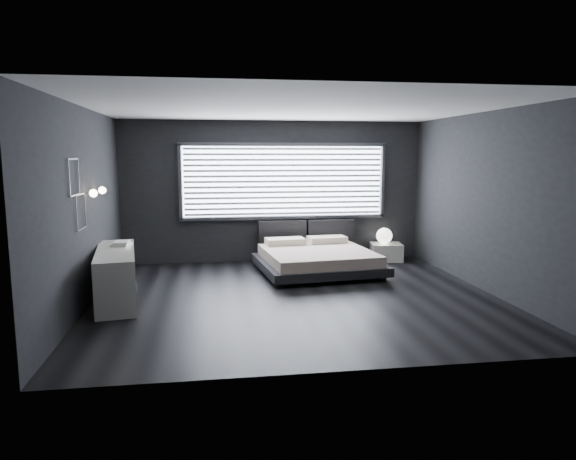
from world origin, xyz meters
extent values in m
plane|color=black|center=(0.00, 0.00, 0.00)|extent=(6.00, 6.00, 0.00)
plane|color=silver|center=(0.00, 0.00, 2.80)|extent=(6.00, 6.00, 0.00)
cube|color=black|center=(0.00, 2.75, 1.40)|extent=(6.00, 0.04, 2.80)
cube|color=black|center=(0.00, -2.75, 1.40)|extent=(6.00, 0.04, 2.80)
cube|color=black|center=(-3.00, 0.00, 1.40)|extent=(0.04, 5.50, 2.80)
cube|color=black|center=(3.00, 0.00, 1.40)|extent=(0.04, 5.50, 2.80)
cube|color=white|center=(0.20, 2.73, 1.61)|extent=(4.00, 0.02, 1.38)
cube|color=#47474C|center=(-1.84, 2.70, 1.61)|extent=(0.06, 0.08, 1.48)
cube|color=#47474C|center=(2.24, 2.70, 1.61)|extent=(0.06, 0.08, 1.48)
cube|color=#47474C|center=(0.20, 2.70, 2.34)|extent=(4.14, 0.08, 0.06)
cube|color=#47474C|center=(0.20, 2.70, 0.88)|extent=(4.14, 0.08, 0.06)
cube|color=silver|center=(0.20, 2.67, 1.61)|extent=(3.94, 0.03, 1.32)
cube|color=black|center=(0.15, 2.64, 0.57)|extent=(0.96, 0.16, 0.52)
cube|color=black|center=(1.15, 2.64, 0.57)|extent=(0.96, 0.16, 0.52)
cylinder|color=silver|center=(-2.95, 0.05, 1.60)|extent=(0.10, 0.02, 0.02)
sphere|color=#FFE5B7|center=(-2.88, 0.05, 1.60)|extent=(0.11, 0.11, 0.11)
cylinder|color=silver|center=(-2.95, 0.65, 1.60)|extent=(0.10, 0.02, 0.02)
sphere|color=#FFE5B7|center=(-2.88, 0.65, 1.60)|extent=(0.11, 0.11, 0.11)
cube|color=#47474C|center=(-2.98, -0.55, 2.08)|extent=(0.01, 0.46, 0.02)
cube|color=#47474C|center=(-2.98, -0.55, 1.62)|extent=(0.01, 0.46, 0.02)
cube|color=#47474C|center=(-2.98, -0.32, 1.85)|extent=(0.01, 0.02, 0.46)
cube|color=#47474C|center=(-2.98, -0.78, 1.85)|extent=(0.01, 0.02, 0.46)
cube|color=#47474C|center=(-2.98, -0.30, 1.61)|extent=(0.01, 0.46, 0.02)
cube|color=#47474C|center=(-2.98, -0.30, 1.15)|extent=(0.01, 0.46, 0.02)
cube|color=#47474C|center=(-2.98, -0.07, 1.38)|extent=(0.01, 0.02, 0.46)
cube|color=#47474C|center=(-2.98, -0.53, 1.38)|extent=(0.01, 0.02, 0.46)
cube|color=black|center=(-0.16, 0.64, 0.04)|extent=(0.13, 0.13, 0.08)
cube|color=black|center=(1.63, 0.83, 0.04)|extent=(0.13, 0.13, 0.08)
cube|color=black|center=(-0.33, 2.24, 0.04)|extent=(0.13, 0.13, 0.08)
cube|color=black|center=(1.46, 2.43, 0.04)|extent=(0.13, 0.13, 0.08)
cube|color=black|center=(0.65, 1.53, 0.15)|extent=(2.28, 2.20, 0.15)
cube|color=#BBA694|center=(0.65, 1.53, 0.32)|extent=(2.04, 2.04, 0.19)
cube|color=beige|center=(0.15, 2.22, 0.48)|extent=(0.78, 0.47, 0.12)
cube|color=beige|center=(0.99, 2.31, 0.48)|extent=(0.78, 0.47, 0.12)
cube|color=silver|center=(2.25, 2.38, 0.18)|extent=(0.67, 0.58, 0.35)
sphere|color=white|center=(2.20, 2.40, 0.51)|extent=(0.32, 0.32, 0.32)
cube|color=silver|center=(-2.65, 0.18, 0.38)|extent=(0.81, 1.96, 0.76)
cube|color=#47474C|center=(-2.38, 0.22, 0.38)|extent=(0.29, 1.86, 0.74)
cube|color=silver|center=(-2.63, 0.57, 0.78)|extent=(0.29, 0.35, 0.04)
cube|color=silver|center=(-2.62, 0.55, 0.81)|extent=(0.22, 0.29, 0.03)
camera|label=1|loc=(-1.24, -7.46, 2.13)|focal=32.00mm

